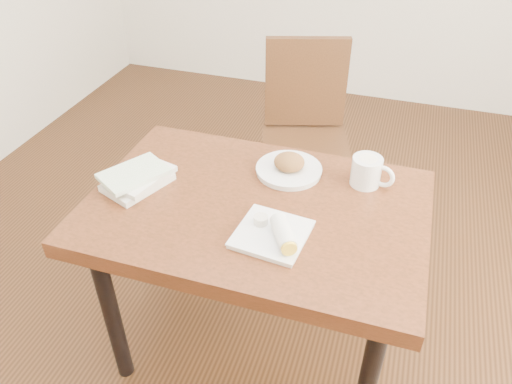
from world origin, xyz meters
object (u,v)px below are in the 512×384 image
(plate_scone, at_px, (289,167))
(coffee_mug, at_px, (368,171))
(book_stack, at_px, (138,178))
(chair_far, at_px, (305,126))
(table, at_px, (256,225))
(plate_burrito, at_px, (275,234))

(plate_scone, relative_size, coffee_mug, 1.56)
(plate_scone, height_order, book_stack, plate_scone)
(chair_far, relative_size, plate_scone, 4.03)
(table, distance_m, book_stack, 0.44)
(plate_scone, distance_m, plate_burrito, 0.36)
(coffee_mug, xyz_separation_m, book_stack, (-0.75, -0.25, -0.03))
(coffee_mug, bearing_deg, book_stack, -161.69)
(plate_scone, height_order, coffee_mug, coffee_mug)
(table, distance_m, chair_far, 0.92)
(chair_far, distance_m, book_stack, 1.04)
(chair_far, xyz_separation_m, plate_burrito, (0.14, -1.06, 0.22))
(plate_scone, relative_size, plate_burrito, 1.02)
(chair_far, height_order, plate_burrito, chair_far)
(chair_far, bearing_deg, book_stack, -112.25)
(book_stack, bearing_deg, plate_scone, 26.15)
(chair_far, bearing_deg, coffee_mug, -62.00)
(plate_scone, height_order, plate_burrito, plate_scone)
(table, bearing_deg, book_stack, -176.95)
(plate_scone, bearing_deg, book_stack, -153.85)
(chair_far, bearing_deg, plate_scone, -82.46)
(plate_scone, bearing_deg, chair_far, 97.54)
(plate_burrito, xyz_separation_m, book_stack, (-0.53, 0.12, 0.01))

